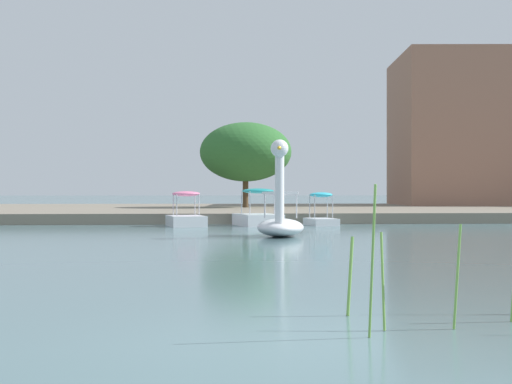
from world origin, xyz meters
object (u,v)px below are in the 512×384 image
at_px(tree_broadleaf_left, 246,152).
at_px(pedal_boat_teal, 258,214).
at_px(pedal_boat_pink, 186,216).
at_px(pedal_boat_cyan, 321,215).
at_px(swan_boat, 280,218).

bearing_deg(tree_broadleaf_left, pedal_boat_teal, -91.07).
distance_m(pedal_boat_pink, pedal_boat_teal, 2.83).
bearing_deg(pedal_boat_cyan, pedal_boat_teal, -177.61).
bearing_deg(pedal_boat_teal, tree_broadleaf_left, 88.93).
height_order(swan_boat, pedal_boat_teal, swan_boat).
xyz_separation_m(pedal_boat_teal, tree_broadleaf_left, (0.23, 12.63, 3.10)).
height_order(pedal_boat_pink, tree_broadleaf_left, tree_broadleaf_left).
distance_m(swan_boat, pedal_boat_teal, 7.07).
distance_m(pedal_boat_teal, pedal_boat_cyan, 2.54).
bearing_deg(swan_boat, pedal_boat_teal, 91.37).
relative_size(swan_boat, pedal_boat_cyan, 1.56).
relative_size(pedal_boat_pink, pedal_boat_teal, 0.88).
bearing_deg(swan_boat, pedal_boat_cyan, 71.70).
xyz_separation_m(pedal_boat_teal, pedal_boat_cyan, (2.54, 0.11, -0.04)).
relative_size(swan_boat, pedal_boat_teal, 1.11).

